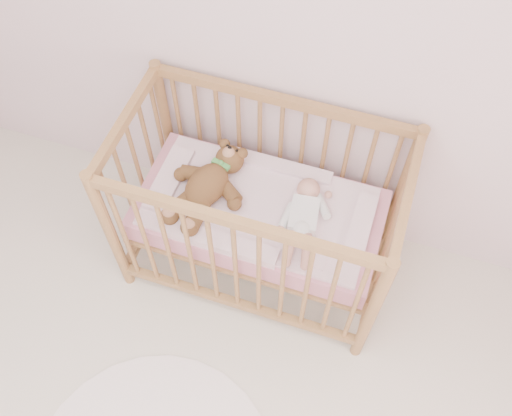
% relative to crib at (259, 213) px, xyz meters
% --- Properties ---
extents(wall_back, '(4.00, 0.02, 2.70)m').
position_rel_crib_xyz_m(wall_back, '(-0.02, 0.40, 0.85)').
color(wall_back, silver).
rests_on(wall_back, floor).
extents(crib, '(1.36, 0.76, 1.00)m').
position_rel_crib_xyz_m(crib, '(0.00, 0.00, 0.00)').
color(crib, '#AC7F49').
rests_on(crib, floor).
extents(mattress, '(1.22, 0.62, 0.13)m').
position_rel_crib_xyz_m(mattress, '(0.00, 0.00, -0.01)').
color(mattress, pink).
rests_on(mattress, crib).
extents(blanket, '(1.10, 0.58, 0.06)m').
position_rel_crib_xyz_m(blanket, '(0.00, 0.00, 0.06)').
color(blanket, pink).
rests_on(blanket, mattress).
extents(baby, '(0.31, 0.54, 0.12)m').
position_rel_crib_xyz_m(baby, '(0.23, -0.02, 0.14)').
color(baby, white).
rests_on(baby, blanket).
extents(teddy_bear, '(0.54, 0.66, 0.16)m').
position_rel_crib_xyz_m(teddy_bear, '(-0.26, -0.02, 0.15)').
color(teddy_bear, brown).
rests_on(teddy_bear, blanket).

